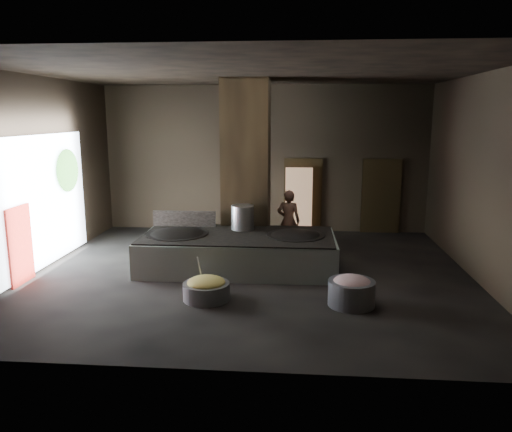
# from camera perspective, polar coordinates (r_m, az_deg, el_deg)

# --- Properties ---
(floor) EXTENTS (10.00, 9.00, 0.10)m
(floor) POSITION_cam_1_polar(r_m,az_deg,el_deg) (11.63, -0.57, -6.80)
(floor) COLOR black
(floor) RESTS_ON ground
(ceiling) EXTENTS (10.00, 9.00, 0.10)m
(ceiling) POSITION_cam_1_polar(r_m,az_deg,el_deg) (11.09, -0.62, 16.41)
(ceiling) COLOR black
(ceiling) RESTS_ON back_wall
(back_wall) EXTENTS (10.00, 0.10, 4.50)m
(back_wall) POSITION_cam_1_polar(r_m,az_deg,el_deg) (15.64, 1.01, 6.53)
(back_wall) COLOR black
(back_wall) RESTS_ON ground
(front_wall) EXTENTS (10.00, 0.10, 4.50)m
(front_wall) POSITION_cam_1_polar(r_m,az_deg,el_deg) (6.67, -4.34, -0.19)
(front_wall) COLOR black
(front_wall) RESTS_ON ground
(left_wall) EXTENTS (0.10, 9.00, 4.50)m
(left_wall) POSITION_cam_1_polar(r_m,az_deg,el_deg) (12.65, -24.08, 4.37)
(left_wall) COLOR black
(left_wall) RESTS_ON ground
(right_wall) EXTENTS (0.10, 9.00, 4.50)m
(right_wall) POSITION_cam_1_polar(r_m,az_deg,el_deg) (11.77, 24.74, 3.86)
(right_wall) COLOR black
(right_wall) RESTS_ON ground
(pillar) EXTENTS (1.20, 1.20, 4.50)m
(pillar) POSITION_cam_1_polar(r_m,az_deg,el_deg) (13.04, -1.11, 5.54)
(pillar) COLOR black
(pillar) RESTS_ON ground
(hearth_platform) EXTENTS (4.59, 2.26, 0.79)m
(hearth_platform) POSITION_cam_1_polar(r_m,az_deg,el_deg) (11.88, -2.06, -4.17)
(hearth_platform) COLOR silver
(hearth_platform) RESTS_ON ground
(platform_cap) EXTENTS (4.46, 2.14, 0.03)m
(platform_cap) POSITION_cam_1_polar(r_m,az_deg,el_deg) (11.77, -2.08, -2.20)
(platform_cap) COLOR black
(platform_cap) RESTS_ON hearth_platform
(wok_left) EXTENTS (1.44, 1.44, 0.40)m
(wok_left) POSITION_cam_1_polar(r_m,az_deg,el_deg) (12.00, -9.00, -2.40)
(wok_left) COLOR black
(wok_left) RESTS_ON hearth_platform
(wok_left_rim) EXTENTS (1.47, 1.47, 0.05)m
(wok_left_rim) POSITION_cam_1_polar(r_m,az_deg,el_deg) (11.98, -9.01, -2.07)
(wok_left_rim) COLOR black
(wok_left_rim) RESTS_ON hearth_platform
(wok_right) EXTENTS (1.34, 1.34, 0.38)m
(wok_right) POSITION_cam_1_polar(r_m,az_deg,el_deg) (11.75, 4.51, -2.58)
(wok_right) COLOR black
(wok_right) RESTS_ON hearth_platform
(wok_right_rim) EXTENTS (1.37, 1.37, 0.05)m
(wok_right_rim) POSITION_cam_1_polar(r_m,az_deg,el_deg) (11.73, 4.51, -2.25)
(wok_right_rim) COLOR black
(wok_right_rim) RESTS_ON hearth_platform
(stock_pot) EXTENTS (0.55, 0.55, 0.59)m
(stock_pot) POSITION_cam_1_polar(r_m,az_deg,el_deg) (12.23, -1.54, -0.17)
(stock_pot) COLOR #B4B8BC
(stock_pot) RESTS_ON hearth_platform
(splash_guard) EXTENTS (1.59, 0.09, 0.40)m
(splash_guard) POSITION_cam_1_polar(r_m,az_deg,el_deg) (12.70, -8.18, -0.31)
(splash_guard) COLOR black
(splash_guard) RESTS_ON hearth_platform
(cook) EXTENTS (0.65, 0.47, 1.67)m
(cook) POSITION_cam_1_polar(r_m,az_deg,el_deg) (13.25, 3.74, -0.59)
(cook) COLOR brown
(cook) RESTS_ON ground
(veg_basin) EXTENTS (1.19, 1.19, 0.34)m
(veg_basin) POSITION_cam_1_polar(r_m,az_deg,el_deg) (10.03, -5.69, -8.54)
(veg_basin) COLOR slate
(veg_basin) RESTS_ON ground
(veg_fill) EXTENTS (0.76, 0.76, 0.23)m
(veg_fill) POSITION_cam_1_polar(r_m,az_deg,el_deg) (9.97, -5.71, -7.58)
(veg_fill) COLOR #91AD53
(veg_fill) RESTS_ON veg_basin
(ladle) EXTENTS (0.06, 0.37, 0.66)m
(ladle) POSITION_cam_1_polar(r_m,az_deg,el_deg) (10.08, -6.42, -6.19)
(ladle) COLOR #B4B8BC
(ladle) RESTS_ON veg_basin
(meat_basin) EXTENTS (1.19, 1.19, 0.49)m
(meat_basin) POSITION_cam_1_polar(r_m,az_deg,el_deg) (9.84, 10.86, -8.64)
(meat_basin) COLOR slate
(meat_basin) RESTS_ON ground
(meat_fill) EXTENTS (0.74, 0.74, 0.28)m
(meat_fill) POSITION_cam_1_polar(r_m,az_deg,el_deg) (9.77, 10.90, -7.52)
(meat_fill) COLOR #B66D72
(meat_fill) RESTS_ON meat_basin
(doorway_near) EXTENTS (1.18, 0.08, 2.38)m
(doorway_near) POSITION_cam_1_polar(r_m,az_deg,el_deg) (15.65, 5.36, 2.24)
(doorway_near) COLOR black
(doorway_near) RESTS_ON ground
(doorway_near_glow) EXTENTS (0.82, 0.04, 1.95)m
(doorway_near_glow) POSITION_cam_1_polar(r_m,az_deg,el_deg) (15.44, 4.91, 1.93)
(doorway_near_glow) COLOR #8C6647
(doorway_near_glow) RESTS_ON ground
(doorway_far) EXTENTS (1.18, 0.08, 2.38)m
(doorway_far) POSITION_cam_1_polar(r_m,az_deg,el_deg) (15.85, 14.07, 2.06)
(doorway_far) COLOR black
(doorway_far) RESTS_ON ground
(doorway_far_glow) EXTENTS (0.77, 0.04, 1.82)m
(doorway_far_glow) POSITION_cam_1_polar(r_m,az_deg,el_deg) (15.96, 14.44, 1.92)
(doorway_far_glow) COLOR #8C6647
(doorway_far_glow) RESTS_ON ground
(left_opening) EXTENTS (0.04, 4.20, 3.10)m
(left_opening) POSITION_cam_1_polar(r_m,az_deg,el_deg) (12.86, -23.03, 1.62)
(left_opening) COLOR white
(left_opening) RESTS_ON ground
(pavilion_sliver) EXTENTS (0.05, 0.90, 1.70)m
(pavilion_sliver) POSITION_cam_1_polar(r_m,az_deg,el_deg) (11.86, -25.35, -3.04)
(pavilion_sliver) COLOR maroon
(pavilion_sliver) RESTS_ON ground
(tree_silhouette) EXTENTS (0.28, 1.10, 1.10)m
(tree_silhouette) POSITION_cam_1_polar(r_m,az_deg,el_deg) (13.71, -20.73, 4.89)
(tree_silhouette) COLOR #194714
(tree_silhouette) RESTS_ON left_opening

